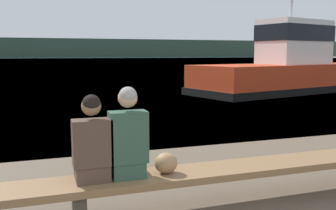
{
  "coord_description": "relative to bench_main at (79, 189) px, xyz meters",
  "views": [
    {
      "loc": [
        -1.02,
        -1.42,
        1.82
      ],
      "look_at": [
        1.32,
        5.49,
        0.81
      ],
      "focal_mm": 40.0,
      "sensor_mm": 36.0,
      "label": 1
    }
  ],
  "objects": [
    {
      "name": "water_surface",
      "position": [
        0.7,
        122.75,
        -0.39
      ],
      "size": [
        240.0,
        240.0,
        0.0
      ],
      "primitive_type": "plane",
      "color": "#426B8E",
      "rests_on": "ground"
    },
    {
      "name": "tugboat_red",
      "position": [
        11.04,
        11.42,
        0.69
      ],
      "size": [
        10.57,
        5.76,
        6.16
      ],
      "rotation": [
        0.0,
        0.0,
        1.83
      ],
      "color": "red",
      "rests_on": "water_surface"
    },
    {
      "name": "person_right",
      "position": [
        0.54,
        0.01,
        0.51
      ],
      "size": [
        0.41,
        0.41,
        1.01
      ],
      "color": "#2D4C3D",
      "rests_on": "bench_main"
    },
    {
      "name": "far_shoreline",
      "position": [
        0.7,
        189.2,
        4.18
      ],
      "size": [
        600.0,
        12.0,
        9.13
      ],
      "primitive_type": "cube",
      "color": "#2D3D2D",
      "rests_on": "ground"
    },
    {
      "name": "person_left",
      "position": [
        0.16,
        0.01,
        0.47
      ],
      "size": [
        0.41,
        0.41,
        0.94
      ],
      "color": "#4C382D",
      "rests_on": "bench_main"
    },
    {
      "name": "shopping_bag",
      "position": [
        0.98,
        0.01,
        0.19
      ],
      "size": [
        0.26,
        0.24,
        0.24
      ],
      "color": "#9E754C",
      "rests_on": "bench_main"
    },
    {
      "name": "bench_main",
      "position": [
        0.0,
        0.0,
        0.0
      ],
      "size": [
        8.74,
        0.56,
        0.46
      ],
      "color": "brown",
      "rests_on": "ground"
    }
  ]
}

